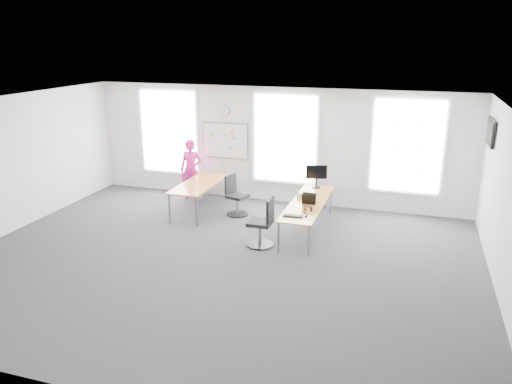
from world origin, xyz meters
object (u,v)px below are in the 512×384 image
(desk_right, at_px, (308,204))
(chair_left, at_px, (236,197))
(desk_left, at_px, (199,185))
(keyboard, at_px, (293,216))
(person, at_px, (191,170))
(chair_right, at_px, (263,225))
(monitor, at_px, (317,174))
(headphones, at_px, (308,209))

(desk_right, relative_size, chair_left, 2.80)
(desk_left, xyz_separation_m, keyboard, (2.74, -1.47, 0.01))
(desk_right, height_order, chair_left, chair_left)
(person, bearing_deg, desk_left, -61.33)
(desk_left, relative_size, person, 1.25)
(chair_right, xyz_separation_m, keyboard, (0.61, 0.13, 0.22))
(chair_right, xyz_separation_m, monitor, (0.66, 2.29, 0.55))
(headphones, relative_size, monitor, 0.31)
(chair_right, relative_size, keyboard, 2.59)
(keyboard, bearing_deg, headphones, 54.04)
(person, xyz_separation_m, headphones, (3.58, -1.91, -0.09))
(person, relative_size, keyboard, 3.99)
(desk_left, height_order, chair_right, chair_right)
(chair_right, distance_m, monitor, 2.45)
(monitor, bearing_deg, keyboard, -107.61)
(desk_left, distance_m, monitor, 2.90)
(chair_right, xyz_separation_m, headphones, (0.83, 0.55, 0.26))
(desk_right, height_order, person, person)
(desk_left, bearing_deg, chair_right, -36.71)
(desk_left, xyz_separation_m, chair_left, (0.92, 0.08, -0.24))
(chair_left, xyz_separation_m, headphones, (2.04, -1.12, 0.29))
(person, bearing_deg, chair_right, -48.56)
(desk_left, bearing_deg, headphones, -19.46)
(chair_right, relative_size, chair_left, 1.07)
(desk_right, xyz_separation_m, chair_left, (-1.91, 0.55, -0.20))
(desk_left, bearing_deg, desk_right, -9.47)
(headphones, xyz_separation_m, monitor, (-0.17, 1.75, 0.29))
(desk_right, distance_m, person, 3.71)
(person, height_order, headphones, person)
(monitor, bearing_deg, desk_right, -104.04)
(desk_left, relative_size, headphones, 11.55)
(desk_right, relative_size, desk_left, 1.37)
(desk_left, relative_size, keyboard, 4.97)
(chair_right, relative_size, headphones, 6.01)
(person, xyz_separation_m, monitor, (3.41, -0.16, 0.20))
(chair_left, distance_m, monitor, 2.05)
(chair_left, xyz_separation_m, monitor, (1.87, 0.62, 0.58))
(person, bearing_deg, desk_right, -27.96)
(desk_right, height_order, chair_right, chair_right)
(desk_right, height_order, keyboard, keyboard)
(chair_right, height_order, chair_left, chair_right)
(person, distance_m, keyboard, 4.09)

